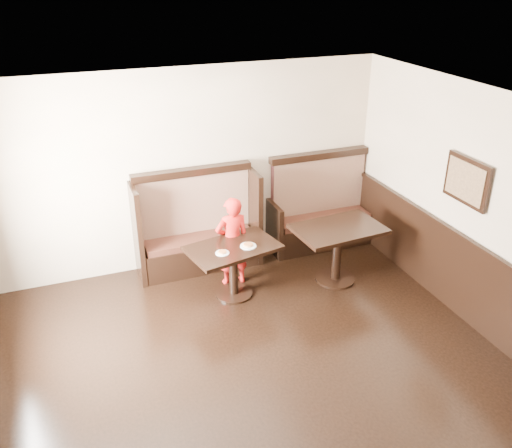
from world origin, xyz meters
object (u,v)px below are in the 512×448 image
booth_neighbor (320,215)px  table_neighbor (338,241)px  booth_main (197,233)px  child (232,241)px  table_main (233,258)px

booth_neighbor → table_neighbor: (-0.29, -1.07, 0.13)m
booth_main → child: 0.71m
booth_neighbor → table_main: bearing=-152.0°
booth_main → child: booth_main is taller
table_main → table_neighbor: size_ratio=1.03×
table_main → child: (0.09, 0.30, 0.08)m
table_main → table_neighbor: bearing=-17.8°
booth_main → booth_neighbor: same height
table_main → child: bearing=61.4°
booth_neighbor → table_neighbor: size_ratio=1.35×
booth_main → booth_neighbor: size_ratio=1.06×
booth_neighbor → table_neighbor: 1.11m
table_neighbor → table_main: bearing=169.6°
table_main → child: 0.32m
table_neighbor → child: child is taller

